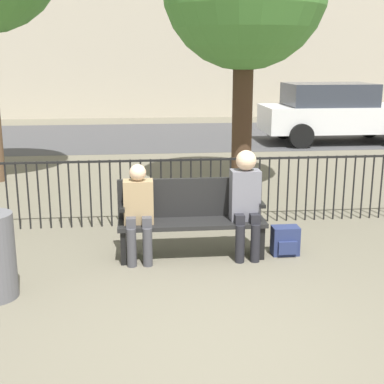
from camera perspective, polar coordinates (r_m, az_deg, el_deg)
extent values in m
plane|color=#605B4C|center=(4.66, 2.60, -15.66)|extent=(80.00, 80.00, 0.00)
cube|color=black|center=(6.29, 0.00, -3.31)|extent=(1.73, 0.45, 0.05)
cube|color=black|center=(6.40, -0.18, -0.57)|extent=(1.73, 0.05, 0.47)
cube|color=black|center=(6.33, -7.31, -5.46)|extent=(0.06, 0.38, 0.40)
cube|color=black|center=(6.49, 7.12, -4.96)|extent=(0.06, 0.38, 0.40)
cube|color=black|center=(6.19, -7.44, -1.53)|extent=(0.06, 0.38, 0.04)
cube|color=black|center=(6.35, 7.25, -1.13)|extent=(0.06, 0.38, 0.04)
cylinder|color=#3D3D42|center=(6.11, -6.46, -5.92)|extent=(0.11, 0.11, 0.45)
cylinder|color=#3D3D42|center=(6.11, -4.76, -5.87)|extent=(0.11, 0.11, 0.45)
cube|color=#3D3D42|center=(6.12, -6.52, -3.17)|extent=(0.11, 0.20, 0.12)
cube|color=#3D3D42|center=(6.12, -4.84, -3.13)|extent=(0.11, 0.20, 0.12)
cube|color=#997F59|center=(6.18, -5.73, -1.03)|extent=(0.34, 0.22, 0.50)
sphere|color=beige|center=(6.07, -5.81, 2.08)|extent=(0.19, 0.19, 0.19)
cylinder|color=black|center=(6.22, 5.14, -5.52)|extent=(0.11, 0.11, 0.45)
cylinder|color=black|center=(6.25, 6.76, -5.45)|extent=(0.11, 0.11, 0.45)
cube|color=black|center=(6.22, 5.02, -2.83)|extent=(0.11, 0.20, 0.12)
cube|color=black|center=(6.26, 6.64, -2.77)|extent=(0.11, 0.20, 0.12)
cube|color=slate|center=(6.29, 5.66, -0.32)|extent=(0.34, 0.22, 0.60)
sphere|color=beige|center=(6.18, 5.79, 3.37)|extent=(0.24, 0.24, 0.24)
cube|color=navy|center=(6.55, 9.91, -5.12)|extent=(0.32, 0.20, 0.35)
cube|color=navy|center=(6.46, 10.18, -5.90)|extent=(0.22, 0.04, 0.16)
cylinder|color=black|center=(7.70, -19.11, -0.42)|extent=(0.02, 0.02, 0.95)
cylinder|color=black|center=(7.67, -18.09, -0.40)|extent=(0.02, 0.02, 0.95)
cylinder|color=black|center=(7.64, -17.07, -0.37)|extent=(0.02, 0.02, 0.95)
cylinder|color=black|center=(7.62, -16.03, -0.35)|extent=(0.02, 0.02, 0.95)
cylinder|color=black|center=(7.59, -15.00, -0.32)|extent=(0.02, 0.02, 0.95)
cylinder|color=black|center=(7.57, -13.95, -0.29)|extent=(0.02, 0.02, 0.95)
cylinder|color=black|center=(7.55, -12.90, -0.27)|extent=(0.02, 0.02, 0.95)
cylinder|color=black|center=(7.54, -11.84, -0.24)|extent=(0.02, 0.02, 0.95)
cylinder|color=black|center=(7.52, -10.78, -0.21)|extent=(0.02, 0.02, 0.95)
cylinder|color=black|center=(7.51, -9.72, -0.19)|extent=(0.02, 0.02, 0.95)
cylinder|color=black|center=(7.51, -8.66, -0.16)|extent=(0.02, 0.02, 0.95)
cylinder|color=black|center=(7.50, -7.59, -0.13)|extent=(0.02, 0.02, 0.95)
cylinder|color=black|center=(7.50, -6.52, -0.11)|extent=(0.02, 0.02, 0.95)
cylinder|color=black|center=(7.50, -5.45, -0.08)|extent=(0.02, 0.02, 0.95)
cylinder|color=black|center=(7.50, -4.38, -0.05)|extent=(0.02, 0.02, 0.95)
cylinder|color=black|center=(7.50, -3.31, -0.02)|extent=(0.02, 0.02, 0.95)
cylinder|color=black|center=(7.51, -2.24, 0.00)|extent=(0.02, 0.02, 0.95)
cylinder|color=black|center=(7.52, -1.18, 0.03)|extent=(0.02, 0.02, 0.95)
cylinder|color=black|center=(7.53, -0.12, 0.06)|extent=(0.02, 0.02, 0.95)
cylinder|color=black|center=(7.55, 0.94, 0.08)|extent=(0.02, 0.02, 0.95)
cylinder|color=black|center=(7.56, 1.99, 0.11)|extent=(0.02, 0.02, 0.95)
cylinder|color=black|center=(7.58, 3.04, 0.14)|extent=(0.02, 0.02, 0.95)
cylinder|color=black|center=(7.61, 4.08, 0.16)|extent=(0.02, 0.02, 0.95)
cylinder|color=black|center=(7.63, 5.12, 0.19)|extent=(0.02, 0.02, 0.95)
cylinder|color=black|center=(7.66, 6.15, 0.22)|extent=(0.02, 0.02, 0.95)
cylinder|color=black|center=(7.69, 7.17, 0.24)|extent=(0.02, 0.02, 0.95)
cylinder|color=black|center=(7.72, 8.18, 0.27)|extent=(0.02, 0.02, 0.95)
cylinder|color=black|center=(7.76, 9.18, 0.29)|extent=(0.02, 0.02, 0.95)
cylinder|color=black|center=(7.79, 10.18, 0.32)|extent=(0.02, 0.02, 0.95)
cylinder|color=black|center=(7.83, 11.16, 0.34)|extent=(0.02, 0.02, 0.95)
cylinder|color=black|center=(7.88, 12.13, 0.37)|extent=(0.02, 0.02, 0.95)
cylinder|color=black|center=(7.92, 13.10, 0.39)|extent=(0.02, 0.02, 0.95)
cylinder|color=black|center=(7.97, 14.05, 0.41)|extent=(0.02, 0.02, 0.95)
cylinder|color=black|center=(8.02, 14.99, 0.44)|extent=(0.02, 0.02, 0.95)
cylinder|color=black|center=(8.07, 15.92, 0.46)|extent=(0.02, 0.02, 0.95)
cylinder|color=black|center=(8.12, 16.84, 0.48)|extent=(0.02, 0.02, 0.95)
cylinder|color=black|center=(8.17, 17.74, 0.50)|extent=(0.02, 0.02, 0.95)
cylinder|color=black|center=(8.23, 18.64, 0.52)|extent=(0.02, 0.02, 0.95)
cylinder|color=black|center=(8.29, 19.52, 0.55)|extent=(0.02, 0.02, 0.95)
cube|color=black|center=(7.42, -1.04, 3.44)|extent=(9.00, 0.03, 0.03)
cylinder|color=#422D1E|center=(9.42, 5.38, 8.28)|extent=(0.35, 0.35, 2.71)
cube|color=#3D3D3F|center=(16.17, -3.70, 5.98)|extent=(24.00, 6.00, 0.01)
cube|color=silver|center=(15.41, 15.35, 7.60)|extent=(4.20, 1.70, 0.70)
cube|color=#2D333D|center=(15.25, 14.39, 10.05)|extent=(2.31, 1.56, 0.60)
cylinder|color=black|center=(16.75, 18.39, 6.67)|extent=(0.64, 0.20, 0.64)
cylinder|color=black|center=(14.21, 11.59, 5.87)|extent=(0.64, 0.20, 0.64)
cylinder|color=black|center=(15.87, 9.72, 6.80)|extent=(0.64, 0.20, 0.64)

